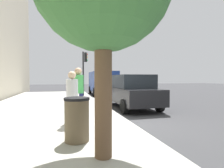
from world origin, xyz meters
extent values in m
plane|color=#38383A|center=(0.00, 0.00, 0.00)|extent=(80.00, 80.00, 0.00)
cube|color=#A8A59E|center=(0.00, 3.00, 0.07)|extent=(28.00, 6.00, 0.15)
cylinder|color=gray|center=(1.30, 0.53, 0.72)|extent=(0.07, 0.07, 1.15)
cube|color=#383D42|center=(1.20, 0.53, 1.43)|extent=(0.16, 0.11, 0.26)
cube|color=#383D42|center=(1.40, 0.53, 1.43)|extent=(0.16, 0.11, 0.26)
cube|color=#268C33|center=(1.20, 0.47, 1.45)|extent=(0.10, 0.01, 0.10)
cube|color=#268C33|center=(1.40, 0.47, 1.45)|extent=(0.10, 0.01, 0.10)
cylinder|color=#191E4C|center=(1.19, 1.70, 0.59)|extent=(0.15, 0.15, 0.88)
cylinder|color=#191E4C|center=(0.83, 1.52, 0.59)|extent=(0.15, 0.15, 0.88)
cylinder|color=green|center=(1.01, 1.61, 1.38)|extent=(0.40, 0.40, 0.70)
sphere|color=tan|center=(1.01, 1.61, 1.86)|extent=(0.27, 0.27, 0.27)
cylinder|color=#726656|center=(-0.08, 2.04, 0.55)|extent=(0.15, 0.15, 0.79)
cylinder|color=#726656|center=(-0.30, 1.75, 0.55)|extent=(0.15, 0.15, 0.79)
cylinder|color=silver|center=(-0.19, 1.89, 1.26)|extent=(0.36, 0.36, 0.63)
sphere|color=beige|center=(-0.19, 1.89, 1.69)|extent=(0.25, 0.25, 0.25)
cube|color=black|center=(3.06, -1.35, 0.71)|extent=(4.41, 1.87, 0.76)
cube|color=black|center=(2.86, -1.35, 1.43)|extent=(2.21, 1.71, 0.68)
cylinder|color=black|center=(4.50, -0.49, 0.33)|extent=(0.66, 0.22, 0.66)
cylinder|color=black|center=(4.49, -2.23, 0.33)|extent=(0.66, 0.22, 0.66)
cylinder|color=black|center=(1.64, -0.47, 0.33)|extent=(0.66, 0.22, 0.66)
cylinder|color=black|center=(1.63, -2.21, 0.33)|extent=(0.66, 0.22, 0.66)
cube|color=navy|center=(10.61, -1.35, 1.28)|extent=(5.26, 2.17, 1.80)
cylinder|color=black|center=(12.33, -0.46, 0.38)|extent=(0.77, 0.24, 0.76)
cylinder|color=black|center=(12.27, -2.35, 0.38)|extent=(0.77, 0.24, 0.76)
cylinder|color=black|center=(8.95, -0.35, 0.38)|extent=(0.77, 0.24, 0.76)
cylinder|color=black|center=(8.89, -2.24, 0.38)|extent=(0.77, 0.24, 0.76)
cylinder|color=brown|center=(-2.72, 1.45, 1.37)|extent=(0.32, 0.32, 2.44)
cylinder|color=black|center=(8.90, 0.60, 1.95)|extent=(0.12, 0.12, 3.60)
cube|color=black|center=(8.90, 0.40, 3.30)|extent=(0.24, 0.20, 0.76)
sphere|color=red|center=(8.90, 0.29, 3.54)|extent=(0.14, 0.14, 0.14)
sphere|color=orange|center=(8.90, 0.29, 3.30)|extent=(0.14, 0.14, 0.14)
sphere|color=green|center=(8.90, 0.29, 3.06)|extent=(0.14, 0.14, 0.14)
cylinder|color=brown|center=(-1.74, 1.86, 0.62)|extent=(0.56, 0.56, 0.95)
cylinder|color=black|center=(-1.74, 1.86, 1.13)|extent=(0.59, 0.59, 0.06)
camera|label=1|loc=(-5.92, 2.14, 1.61)|focal=28.81mm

